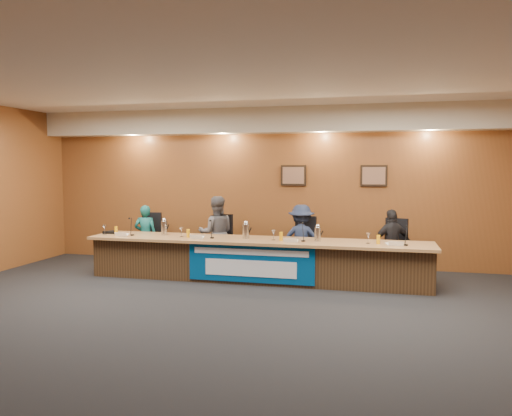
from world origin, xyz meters
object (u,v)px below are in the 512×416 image
(office_chair_c, at_px, (302,248))
(banner, at_px, (250,264))
(panelist_a, at_px, (146,236))
(office_chair_a, at_px, (148,242))
(dais_body, at_px, (256,261))
(office_chair_d, at_px, (392,251))
(carafe_right, at_px, (318,234))
(panelist_b, at_px, (216,233))
(speakerphone, at_px, (111,232))
(office_chair_b, at_px, (218,245))
(panelist_d, at_px, (392,244))
(carafe_left, at_px, (164,228))
(panelist_c, at_px, (301,239))
(carafe_mid, at_px, (246,231))

(office_chair_c, bearing_deg, banner, -109.47)
(panelist_a, relative_size, office_chair_a, 2.61)
(dais_body, relative_size, banner, 2.73)
(office_chair_d, bearing_deg, carafe_right, -122.49)
(panelist_b, bearing_deg, office_chair_a, -23.69)
(carafe_right, bearing_deg, speakerphone, 179.00)
(panelist_b, height_order, carafe_right, panelist_b)
(dais_body, height_order, office_chair_a, dais_body)
(dais_body, bearing_deg, office_chair_a, 161.83)
(banner, bearing_deg, dais_body, 90.00)
(office_chair_b, bearing_deg, panelist_d, 10.04)
(carafe_left, height_order, carafe_right, carafe_left)
(banner, relative_size, panelist_c, 1.67)
(office_chair_d, relative_size, carafe_left, 1.82)
(banner, xyz_separation_m, office_chair_b, (-0.99, 1.24, 0.10))
(panelist_b, distance_m, panelist_c, 1.69)
(panelist_c, distance_m, carafe_left, 2.58)
(panelist_d, distance_m, carafe_left, 4.20)
(panelist_a, bearing_deg, carafe_mid, 150.22)
(panelist_a, distance_m, carafe_right, 3.69)
(panelist_a, xyz_separation_m, panelist_c, (3.20, 0.00, 0.03))
(panelist_a, xyz_separation_m, panelist_d, (4.85, 0.00, 0.01))
(carafe_left, bearing_deg, panelist_b, 40.01)
(panelist_d, relative_size, office_chair_c, 2.63)
(panelist_b, xyz_separation_m, carafe_left, (-0.80, -0.67, 0.16))
(carafe_mid, relative_size, speakerphone, 0.81)
(panelist_c, bearing_deg, speakerphone, 5.91)
(panelist_d, bearing_deg, panelist_b, -24.78)
(panelist_a, bearing_deg, carafe_right, 155.76)
(office_chair_a, distance_m, office_chair_d, 4.85)
(office_chair_a, xyz_separation_m, office_chair_d, (4.85, 0.00, 0.00))
(panelist_c, distance_m, speakerphone, 3.64)
(panelist_a, relative_size, panelist_c, 0.95)
(panelist_b, relative_size, office_chair_b, 3.03)
(dais_body, xyz_separation_m, office_chair_a, (-2.50, 0.82, 0.13))
(carafe_right, bearing_deg, banner, -161.82)
(banner, bearing_deg, office_chair_c, 60.53)
(panelist_b, xyz_separation_m, office_chair_a, (-1.52, 0.10, -0.25))
(banner, height_order, speakerphone, speakerphone)
(panelist_b, height_order, panelist_d, panelist_b)
(dais_body, relative_size, carafe_left, 22.78)
(office_chair_a, bearing_deg, speakerphone, -116.80)
(banner, height_order, carafe_right, carafe_right)
(office_chair_c, height_order, carafe_mid, carafe_mid)
(office_chair_a, bearing_deg, panelist_a, -92.20)
(dais_body, xyz_separation_m, carafe_mid, (-0.18, -0.02, 0.53))
(panelist_c, bearing_deg, panelist_b, -5.29)
(panelist_c, xyz_separation_m, speakerphone, (-3.57, -0.71, 0.12))
(office_chair_b, bearing_deg, carafe_mid, -34.53)
(banner, bearing_deg, office_chair_a, 153.71)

